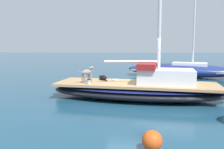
{
  "coord_description": "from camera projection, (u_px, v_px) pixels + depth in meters",
  "views": [
    {
      "loc": [
        9.9,
        -0.83,
        2.23
      ],
      "look_at": [
        0.0,
        -1.0,
        1.01
      ],
      "focal_mm": 38.7,
      "sensor_mm": 36.0,
      "label": 1
    }
  ],
  "objects": [
    {
      "name": "coiled_rope",
      "position": [
        115.0,
        80.0,
        10.76
      ],
      "size": [
        0.32,
        0.32,
        0.04
      ],
      "primitive_type": "torus",
      "color": "beige",
      "rests_on": "sailboat_main"
    },
    {
      "name": "cabin_house",
      "position": [
        164.0,
        75.0,
        9.7
      ],
      "size": [
        1.81,
        2.46,
        0.84
      ],
      "color": "silver",
      "rests_on": "sailboat_main"
    },
    {
      "name": "dog_black",
      "position": [
        103.0,
        78.0,
        10.85
      ],
      "size": [
        0.91,
        0.47,
        0.22
      ],
      "color": "black",
      "rests_on": "sailboat_main"
    },
    {
      "name": "sailboat_main",
      "position": [
        136.0,
        91.0,
        10.04
      ],
      "size": [
        3.91,
        7.59,
        0.66
      ],
      "color": "black",
      "rests_on": "ground"
    },
    {
      "name": "ground_plane",
      "position": [
        136.0,
        98.0,
        10.08
      ],
      "size": [
        120.0,
        120.0,
        0.0
      ],
      "primitive_type": "plane",
      "color": "navy"
    },
    {
      "name": "deck_winch",
      "position": [
        89.0,
        82.0,
        9.69
      ],
      "size": [
        0.16,
        0.16,
        0.21
      ],
      "color": "#B7B7BC",
      "rests_on": "sailboat_main"
    },
    {
      "name": "dog_grey",
      "position": [
        88.0,
        73.0,
        10.05
      ],
      "size": [
        0.79,
        0.65,
        0.7
      ],
      "color": "gray",
      "rests_on": "sailboat_main"
    },
    {
      "name": "mast_main",
      "position": [
        156.0,
        2.0,
        9.41
      ],
      "size": [
        0.14,
        2.27,
        7.22
      ],
      "color": "silver",
      "rests_on": "sailboat_main"
    },
    {
      "name": "mooring_buoy",
      "position": [
        152.0,
        141.0,
        5.1
      ],
      "size": [
        0.44,
        0.44,
        0.44
      ],
      "primitive_type": "sphere",
      "color": "#E55119",
      "rests_on": "ground"
    },
    {
      "name": "moored_boat_port_side",
      "position": [
        181.0,
        70.0,
        16.86
      ],
      "size": [
        4.78,
        7.92,
        6.94
      ],
      "color": "navy",
      "rests_on": "ground"
    }
  ]
}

